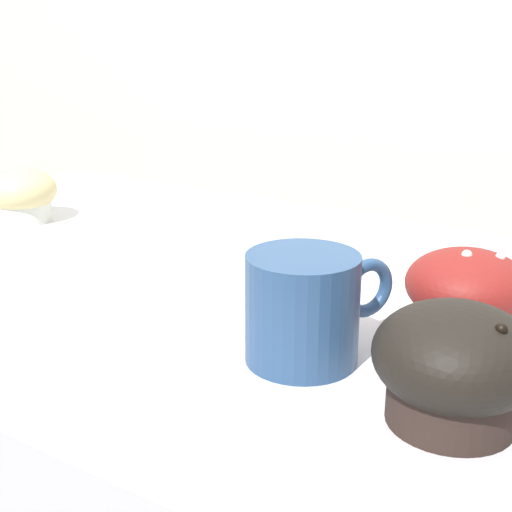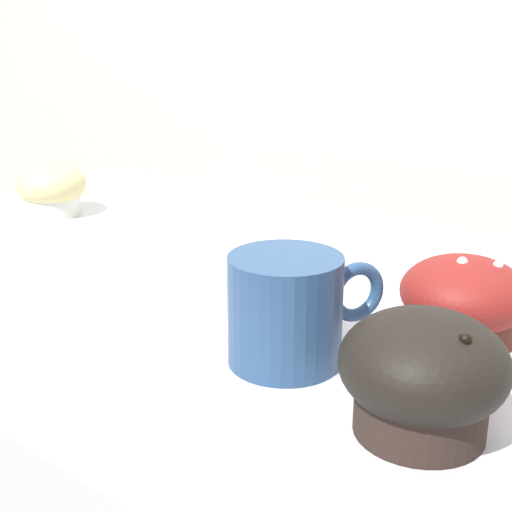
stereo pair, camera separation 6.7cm
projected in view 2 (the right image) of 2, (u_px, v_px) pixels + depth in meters
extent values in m
cube|color=beige|center=(435.00, 207.00, 1.24)|extent=(3.20, 0.10, 1.80)
cylinder|color=#53241C|center=(462.00, 316.00, 0.60)|extent=(0.09, 0.09, 0.04)
ellipsoid|color=maroon|center=(464.00, 293.00, 0.60)|extent=(0.11, 0.11, 0.06)
sphere|color=white|center=(460.00, 264.00, 0.58)|extent=(0.01, 0.01, 0.01)
sphere|color=white|center=(498.00, 265.00, 0.58)|extent=(0.01, 0.01, 0.01)
cylinder|color=silver|center=(53.00, 200.00, 0.98)|extent=(0.08, 0.08, 0.04)
ellipsoid|color=#D7C683|center=(51.00, 185.00, 0.98)|extent=(0.09, 0.09, 0.06)
cylinder|color=#2E201C|center=(421.00, 398.00, 0.46)|extent=(0.09, 0.09, 0.05)
ellipsoid|color=black|center=(424.00, 364.00, 0.46)|extent=(0.11, 0.11, 0.07)
sphere|color=black|center=(465.00, 339.00, 0.42)|extent=(0.01, 0.01, 0.01)
cylinder|color=navy|center=(285.00, 310.00, 0.55)|extent=(0.09, 0.09, 0.09)
torus|color=navy|center=(356.00, 292.00, 0.58)|extent=(0.03, 0.05, 0.05)
cylinder|color=black|center=(286.00, 262.00, 0.54)|extent=(0.08, 0.08, 0.01)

